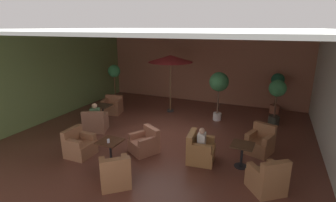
# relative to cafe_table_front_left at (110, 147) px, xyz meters

# --- Properties ---
(ground_plane) EXTENTS (10.45, 10.27, 0.02)m
(ground_plane) POSITION_rel_cafe_table_front_left_xyz_m (0.62, 2.29, -0.52)
(ground_plane) COLOR brown
(wall_back_brick) EXTENTS (10.45, 0.08, 3.71)m
(wall_back_brick) POSITION_rel_cafe_table_front_left_xyz_m (0.62, 7.38, 1.34)
(wall_back_brick) COLOR #A2634B
(wall_back_brick) RESTS_ON ground_plane
(wall_left_accent) EXTENTS (0.08, 10.27, 3.71)m
(wall_left_accent) POSITION_rel_cafe_table_front_left_xyz_m (-4.56, 2.29, 1.34)
(wall_left_accent) COLOR #708C4D
(wall_left_accent) RESTS_ON ground_plane
(ceiling_slab) EXTENTS (10.45, 10.27, 0.06)m
(ceiling_slab) POSITION_rel_cafe_table_front_left_xyz_m (0.62, 2.29, 3.23)
(ceiling_slab) COLOR silver
(ceiling_slab) RESTS_ON wall_back_brick
(cafe_table_front_left) EXTENTS (0.66, 0.66, 0.69)m
(cafe_table_front_left) POSITION_rel_cafe_table_front_left_xyz_m (0.00, 0.00, 0.00)
(cafe_table_front_left) COLOR black
(cafe_table_front_left) RESTS_ON ground_plane
(armchair_front_left_north) EXTENTS (1.06, 1.06, 0.85)m
(armchair_front_left_north) POSITION_rel_cafe_table_front_left_xyz_m (0.75, -0.88, -0.19)
(armchair_front_left_north) COLOR #A16840
(armchair_front_left_north) RESTS_ON ground_plane
(armchair_front_left_east) EXTENTS (1.03, 1.04, 0.78)m
(armchair_front_left_east) POSITION_rel_cafe_table_front_left_xyz_m (0.60, 0.99, -0.22)
(armchair_front_left_east) COLOR #9F624A
(armchair_front_left_east) RESTS_ON ground_plane
(armchair_front_left_south) EXTENTS (0.73, 0.77, 0.86)m
(armchair_front_left_south) POSITION_rel_cafe_table_front_left_xyz_m (-1.15, -0.00, -0.19)
(armchair_front_left_south) COLOR #9C6545
(armchair_front_left_south) RESTS_ON ground_plane
(cafe_table_front_right) EXTENTS (0.64, 0.64, 0.69)m
(cafe_table_front_right) POSITION_rel_cafe_table_front_left_xyz_m (3.54, 1.24, -0.01)
(cafe_table_front_right) COLOR black
(cafe_table_front_right) RESTS_ON ground_plane
(armchair_front_right_north) EXTENTS (0.84, 0.89, 0.87)m
(armchair_front_right_north) POSITION_rel_cafe_table_front_left_xyz_m (2.36, 1.11, -0.18)
(armchair_front_right_north) COLOR #9E6A3B
(armchair_front_right_north) RESTS_ON ground_plane
(armchair_front_right_east) EXTENTS (1.01, 1.02, 0.92)m
(armchair_front_right_east) POSITION_rel_cafe_table_front_left_xyz_m (4.26, 0.29, -0.18)
(armchair_front_right_east) COLOR #9D6842
(armchair_front_right_east) RESTS_ON ground_plane
(armchair_front_right_south) EXTENTS (0.93, 0.97, 0.90)m
(armchair_front_right_south) POSITION_rel_cafe_table_front_left_xyz_m (3.95, 2.36, -0.18)
(armchair_front_right_south) COLOR #9A6340
(armchair_front_right_south) RESTS_ON ground_plane
(cafe_table_mid_center) EXTENTS (0.65, 0.65, 0.69)m
(cafe_table_mid_center) POSITION_rel_cafe_table_front_left_xyz_m (-2.32, 2.78, 0.02)
(cafe_table_mid_center) COLOR black
(cafe_table_mid_center) RESTS_ON ground_plane
(armchair_mid_center_north) EXTENTS (1.03, 1.00, 0.86)m
(armchair_mid_center_north) POSITION_rel_cafe_table_front_left_xyz_m (-1.93, 1.77, -0.19)
(armchair_mid_center_north) COLOR #95624B
(armchair_mid_center_north) RESTS_ON ground_plane
(armchair_mid_center_east) EXTENTS (0.95, 0.89, 0.80)m
(armchair_mid_center_east) POSITION_rel_cafe_table_front_left_xyz_m (-2.57, 3.81, -0.20)
(armchair_mid_center_east) COLOR #9C6244
(armchair_mid_center_east) RESTS_ON ground_plane
(patio_umbrella_tall_red) EXTENTS (2.00, 2.00, 2.62)m
(patio_umbrella_tall_red) POSITION_rel_cafe_table_front_left_xyz_m (-0.22, 5.09, 1.93)
(patio_umbrella_tall_red) COLOR #2D2D2D
(patio_umbrella_tall_red) RESTS_ON ground_plane
(potted_tree_left_corner) EXTENTS (0.67, 0.67, 1.85)m
(potted_tree_left_corner) POSITION_rel_cafe_table_front_left_xyz_m (4.30, 5.17, 0.75)
(potted_tree_left_corner) COLOR #37372E
(potted_tree_left_corner) RESTS_ON ground_plane
(potted_tree_mid_left) EXTENTS (0.58, 0.58, 1.85)m
(potted_tree_mid_left) POSITION_rel_cafe_table_front_left_xyz_m (4.29, 6.73, 0.68)
(potted_tree_mid_left) COLOR #A35E44
(potted_tree_mid_left) RESTS_ON ground_plane
(potted_tree_mid_right) EXTENTS (0.62, 0.62, 2.00)m
(potted_tree_mid_right) POSITION_rel_cafe_table_front_left_xyz_m (-3.37, 5.25, 0.81)
(potted_tree_mid_right) COLOR silver
(potted_tree_mid_right) RESTS_ON ground_plane
(potted_tree_right_corner) EXTENTS (0.80, 0.80, 2.06)m
(potted_tree_right_corner) POSITION_rel_cafe_table_front_left_xyz_m (2.07, 4.78, 1.04)
(potted_tree_right_corner) COLOR silver
(potted_tree_right_corner) RESTS_ON ground_plane
(patron_blue_shirt) EXTENTS (0.25, 0.35, 0.61)m
(patron_blue_shirt) POSITION_rel_cafe_table_front_left_xyz_m (2.40, 1.12, 0.19)
(patron_blue_shirt) COLOR silver
(patron_blue_shirt) RESTS_ON ground_plane
(patron_by_window) EXTENTS (0.40, 0.32, 0.67)m
(patron_by_window) POSITION_rel_cafe_table_front_left_xyz_m (-1.95, 1.81, 0.22)
(patron_by_window) COLOR #507C52
(patron_by_window) RESTS_ON ground_plane
(iced_drink_cup) EXTENTS (0.08, 0.08, 0.11)m
(iced_drink_cup) POSITION_rel_cafe_table_front_left_xyz_m (0.04, -0.12, 0.23)
(iced_drink_cup) COLOR white
(iced_drink_cup) RESTS_ON cafe_table_front_left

